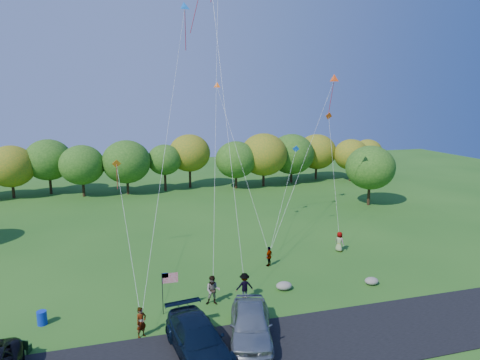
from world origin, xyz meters
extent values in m
plane|color=#245618|center=(0.00, 0.00, 0.00)|extent=(140.00, 140.00, 0.00)
cube|color=black|center=(0.00, -4.00, 0.03)|extent=(44.00, 6.00, 0.06)
cylinder|color=#362613|center=(-19.45, 38.16, 1.35)|extent=(0.36, 0.36, 2.70)
ellipsoid|color=#42681A|center=(-19.45, 38.16, 4.88)|extent=(6.69, 6.69, 6.02)
cylinder|color=#362613|center=(-15.80, 37.84, 1.44)|extent=(0.36, 0.36, 2.88)
ellipsoid|color=#42681A|center=(-15.80, 37.84, 4.83)|extent=(6.00, 6.00, 5.40)
cylinder|color=#362613|center=(-9.94, 37.89, 1.23)|extent=(0.36, 0.36, 2.46)
ellipsoid|color=#42681A|center=(-9.94, 37.89, 4.71)|extent=(6.94, 6.94, 6.24)
cylinder|color=#362613|center=(-4.71, 38.65, 1.35)|extent=(0.36, 0.36, 2.69)
ellipsoid|color=#1F4E14|center=(-4.71, 38.65, 4.63)|extent=(5.96, 5.96, 5.37)
cylinder|color=#362613|center=(-0.08, 37.66, 1.17)|extent=(0.36, 0.36, 2.34)
ellipsoid|color=#42681A|center=(-0.08, 37.66, 4.25)|extent=(5.86, 5.86, 5.28)
cylinder|color=#362613|center=(5.28, 38.48, 1.47)|extent=(0.36, 0.36, 2.94)
ellipsoid|color=#1F4E14|center=(5.28, 38.48, 5.21)|extent=(6.98, 6.98, 6.28)
cylinder|color=#362613|center=(9.67, 38.91, 1.14)|extent=(0.36, 0.36, 2.27)
ellipsoid|color=#1F4E14|center=(9.67, 38.91, 4.31)|extent=(6.26, 6.26, 5.64)
cylinder|color=#362613|center=(14.47, 37.00, 1.26)|extent=(0.36, 0.36, 2.53)
ellipsoid|color=#42681A|center=(14.47, 37.00, 4.59)|extent=(6.35, 6.35, 5.71)
cylinder|color=#362613|center=(19.27, 39.76, 1.18)|extent=(0.36, 0.36, 2.37)
ellipsoid|color=#1F4E14|center=(19.27, 39.76, 4.09)|extent=(5.31, 5.31, 4.78)
cylinder|color=#362613|center=(25.64, 38.59, 1.48)|extent=(0.36, 0.36, 2.95)
ellipsoid|color=#42681A|center=(25.64, 38.59, 5.14)|extent=(6.75, 6.75, 6.07)
cylinder|color=#362613|center=(29.48, 37.30, 1.47)|extent=(0.36, 0.36, 2.94)
ellipsoid|color=#42681A|center=(29.48, 37.30, 4.80)|extent=(5.71, 5.71, 5.14)
cylinder|color=#362613|center=(35.34, 38.97, 1.24)|extent=(0.36, 0.36, 2.48)
ellipsoid|color=#42681A|center=(35.34, 38.97, 4.28)|extent=(5.55, 5.55, 4.99)
cylinder|color=#362613|center=(24.00, 22.00, 1.40)|extent=(0.36, 0.36, 2.80)
ellipsoid|color=#1F4E14|center=(24.00, 22.00, 4.75)|extent=(6.00, 6.00, 5.40)
imported|color=black|center=(-2.22, -3.43, 0.93)|extent=(3.21, 6.29, 1.75)
imported|color=gray|center=(0.82, -2.87, 1.02)|extent=(3.70, 6.05, 1.93)
imported|color=#4C4C59|center=(-4.96, -0.80, 0.88)|extent=(0.77, 0.71, 1.77)
imported|color=#4C4C59|center=(-0.27, 1.85, 0.97)|extent=(1.12, 0.98, 1.95)
imported|color=#4C4C59|center=(1.91, 2.02, 0.91)|extent=(1.20, 0.72, 1.82)
imported|color=#4C4C59|center=(5.43, 6.95, 0.80)|extent=(0.96, 0.92, 1.60)
imported|color=#4C4C59|center=(12.43, 8.34, 0.88)|extent=(0.88, 1.01, 1.75)
cube|color=#143513|center=(-11.49, -0.70, 0.40)|extent=(1.66, 0.74, 0.06)
cube|color=#143513|center=(-11.49, -0.87, 0.69)|extent=(1.63, 0.68, 0.53)
cube|color=#143513|center=(-10.77, -0.70, 0.20)|extent=(0.23, 0.43, 0.40)
cylinder|color=#0C2BB5|center=(-10.56, 2.18, 0.42)|extent=(0.56, 0.56, 0.84)
cylinder|color=black|center=(-3.53, 1.45, 1.36)|extent=(0.05, 0.05, 2.72)
cube|color=red|center=(-3.04, 1.45, 2.34)|extent=(0.98, 0.65, 0.02)
cube|color=navy|center=(-3.33, 1.46, 2.54)|extent=(0.39, 0.02, 0.30)
ellipsoid|color=gray|center=(4.97, 2.60, 0.28)|extent=(1.13, 0.89, 0.57)
ellipsoid|color=gray|center=(11.36, 1.65, 0.26)|extent=(0.99, 0.83, 0.52)
cone|color=blue|center=(-0.07, 12.01, 20.27)|extent=(0.98, 0.63, 0.82)
cone|color=#FF5E10|center=(2.86, 13.69, 14.25)|extent=(0.75, 0.49, 0.65)
cone|color=#C73A0E|center=(14.97, 15.25, 15.01)|extent=(1.10, 0.73, 0.97)
cube|color=#E04B0F|center=(12.14, 10.65, 11.64)|extent=(0.66, 0.20, 0.65)
cube|color=orange|center=(-5.89, 11.86, 8.02)|extent=(0.72, 0.21, 0.71)
cube|color=blue|center=(10.67, 14.24, 8.39)|extent=(0.68, 0.25, 0.66)
camera|label=1|loc=(-5.67, -23.41, 13.28)|focal=32.00mm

